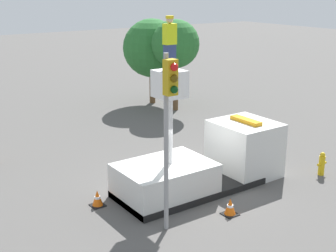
{
  "coord_description": "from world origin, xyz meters",
  "views": [
    {
      "loc": [
        -9.58,
        -12.41,
        7.17
      ],
      "look_at": [
        -1.58,
        -0.92,
        2.95
      ],
      "focal_mm": 50.0,
      "sensor_mm": 36.0,
      "label": 1
    }
  ],
  "objects_px": {
    "tree_left_bg": "(175,44)",
    "worker": "(170,43)",
    "traffic_light_pole": "(169,110)",
    "fire_hydrant": "(322,164)",
    "traffic_cone_curbside": "(230,207)",
    "traffic_cone_rear": "(97,199)",
    "tree_right_bg": "(152,48)",
    "bucket_truck": "(206,163)"
  },
  "relations": [
    {
      "from": "tree_left_bg",
      "to": "tree_right_bg",
      "type": "distance_m",
      "value": 2.3
    },
    {
      "from": "traffic_cone_rear",
      "to": "traffic_cone_curbside",
      "type": "height_order",
      "value": "traffic_cone_curbside"
    },
    {
      "from": "worker",
      "to": "traffic_cone_rear",
      "type": "height_order",
      "value": "worker"
    },
    {
      "from": "traffic_light_pole",
      "to": "worker",
      "type": "bearing_deg",
      "value": 54.5
    },
    {
      "from": "traffic_light_pole",
      "to": "traffic_cone_rear",
      "type": "distance_m",
      "value": 4.6
    },
    {
      "from": "tree_right_bg",
      "to": "traffic_cone_rear",
      "type": "bearing_deg",
      "value": -130.34
    },
    {
      "from": "bucket_truck",
      "to": "traffic_cone_curbside",
      "type": "xyz_separation_m",
      "value": [
        -0.82,
        -2.27,
        -0.62
      ]
    },
    {
      "from": "traffic_cone_rear",
      "to": "tree_left_bg",
      "type": "relative_size",
      "value": 0.11
    },
    {
      "from": "traffic_cone_rear",
      "to": "fire_hydrant",
      "type": "bearing_deg",
      "value": -17.02
    },
    {
      "from": "fire_hydrant",
      "to": "traffic_cone_rear",
      "type": "distance_m",
      "value": 8.85
    },
    {
      "from": "bucket_truck",
      "to": "traffic_cone_rear",
      "type": "relative_size",
      "value": 11.58
    },
    {
      "from": "worker",
      "to": "traffic_cone_rear",
      "type": "relative_size",
      "value": 3.11
    },
    {
      "from": "traffic_light_pole",
      "to": "traffic_cone_rear",
      "type": "height_order",
      "value": "traffic_light_pole"
    },
    {
      "from": "bucket_truck",
      "to": "fire_hydrant",
      "type": "distance_m",
      "value": 4.77
    },
    {
      "from": "tree_right_bg",
      "to": "worker",
      "type": "bearing_deg",
      "value": -120.51
    },
    {
      "from": "worker",
      "to": "fire_hydrant",
      "type": "distance_m",
      "value": 7.99
    },
    {
      "from": "fire_hydrant",
      "to": "tree_right_bg",
      "type": "distance_m",
      "value": 14.06
    },
    {
      "from": "tree_left_bg",
      "to": "traffic_cone_curbside",
      "type": "bearing_deg",
      "value": -118.05
    },
    {
      "from": "traffic_light_pole",
      "to": "traffic_cone_curbside",
      "type": "height_order",
      "value": "traffic_light_pole"
    },
    {
      "from": "traffic_cone_rear",
      "to": "tree_left_bg",
      "type": "height_order",
      "value": "tree_left_bg"
    },
    {
      "from": "traffic_light_pole",
      "to": "tree_left_bg",
      "type": "distance_m",
      "value": 14.42
    },
    {
      "from": "bucket_truck",
      "to": "traffic_light_pole",
      "type": "relative_size",
      "value": 1.2
    },
    {
      "from": "tree_left_bg",
      "to": "worker",
      "type": "bearing_deg",
      "value": -126.61
    },
    {
      "from": "tree_right_bg",
      "to": "fire_hydrant",
      "type": "bearing_deg",
      "value": -94.09
    },
    {
      "from": "worker",
      "to": "traffic_light_pole",
      "type": "distance_m",
      "value": 2.88
    },
    {
      "from": "bucket_truck",
      "to": "tree_left_bg",
      "type": "relative_size",
      "value": 1.22
    },
    {
      "from": "traffic_cone_curbside",
      "to": "tree_left_bg",
      "type": "bearing_deg",
      "value": 61.95
    },
    {
      "from": "fire_hydrant",
      "to": "tree_right_bg",
      "type": "height_order",
      "value": "tree_right_bg"
    },
    {
      "from": "bucket_truck",
      "to": "traffic_cone_rear",
      "type": "bearing_deg",
      "value": 169.31
    },
    {
      "from": "fire_hydrant",
      "to": "traffic_cone_curbside",
      "type": "relative_size",
      "value": 1.67
    },
    {
      "from": "worker",
      "to": "fire_hydrant",
      "type": "bearing_deg",
      "value": -16.82
    },
    {
      "from": "traffic_cone_curbside",
      "to": "fire_hydrant",
      "type": "bearing_deg",
      "value": 4.92
    },
    {
      "from": "fire_hydrant",
      "to": "traffic_light_pole",
      "type": "bearing_deg",
      "value": -178.84
    },
    {
      "from": "worker",
      "to": "traffic_cone_rear",
      "type": "distance_m",
      "value": 5.72
    },
    {
      "from": "bucket_truck",
      "to": "worker",
      "type": "height_order",
      "value": "worker"
    },
    {
      "from": "worker",
      "to": "tree_left_bg",
      "type": "bearing_deg",
      "value": 53.39
    },
    {
      "from": "traffic_cone_curbside",
      "to": "worker",
      "type": "bearing_deg",
      "value": 109.8
    },
    {
      "from": "bucket_truck",
      "to": "worker",
      "type": "xyz_separation_m",
      "value": [
        -1.63,
        0.0,
        4.5
      ]
    },
    {
      "from": "fire_hydrant",
      "to": "worker",
      "type": "bearing_deg",
      "value": 163.18
    },
    {
      "from": "bucket_truck",
      "to": "traffic_cone_curbside",
      "type": "bearing_deg",
      "value": -109.77
    },
    {
      "from": "traffic_cone_curbside",
      "to": "tree_right_bg",
      "type": "bearing_deg",
      "value": 66.39
    },
    {
      "from": "bucket_truck",
      "to": "fire_hydrant",
      "type": "bearing_deg",
      "value": -22.53
    }
  ]
}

